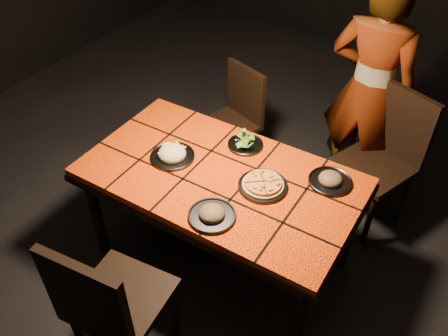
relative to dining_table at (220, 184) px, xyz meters
The scene contains 11 objects.
room_shell 0.83m from the dining_table, ahead, with size 6.04×7.04×3.08m.
dining_table is the anchor object (origin of this frame).
chair_near 0.93m from the dining_table, 94.38° to the right, with size 0.50×0.50×1.00m.
chair_far_left 1.00m from the dining_table, 115.20° to the left, with size 0.49×0.49×0.86m.
chair_far_right 1.19m from the dining_table, 53.01° to the left, with size 0.59×0.59×1.00m.
diner 1.26m from the dining_table, 67.45° to the left, with size 0.62×0.41×1.71m, color brown.
plate_pizza 0.28m from the dining_table, ahead, with size 0.33×0.33×0.04m.
plate_pasta 0.34m from the dining_table, behind, with size 0.27×0.27×0.09m.
plate_salad 0.32m from the dining_table, 91.42° to the left, with size 0.22×0.22×0.07m.
plate_mushroom_a 0.36m from the dining_table, 65.09° to the right, with size 0.26×0.26×0.08m.
plate_mushroom_b 0.64m from the dining_table, 25.37° to the left, with size 0.25×0.25×0.08m.
Camera 1 is at (1.10, -1.73, 2.59)m, focal length 38.00 mm.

